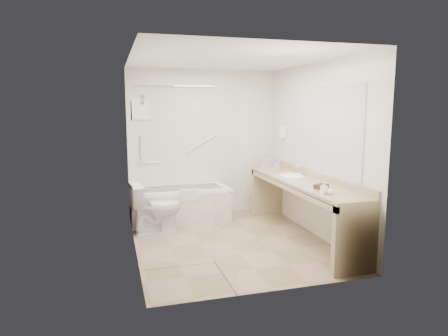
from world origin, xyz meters
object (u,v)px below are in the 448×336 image
object	(u,v)px
amenity_basket	(321,186)
bathtub	(180,204)
vanity_counter	(302,195)
toilet	(156,208)
water_bottle_left	(267,161)

from	to	relation	value
amenity_basket	bathtub	bearing A→B (deg)	126.67
vanity_counter	toilet	distance (m)	2.17
vanity_counter	amenity_basket	bearing A→B (deg)	-94.00
toilet	amenity_basket	world-z (taller)	amenity_basket
toilet	amenity_basket	xyz separation A→B (m)	(1.93, -1.45, 0.50)
bathtub	amenity_basket	xyz separation A→B (m)	(1.48, -1.99, 0.60)
toilet	water_bottle_left	xyz separation A→B (m)	(1.94, 0.40, 0.58)
vanity_counter	water_bottle_left	world-z (taller)	water_bottle_left
bathtub	water_bottle_left	world-z (taller)	water_bottle_left
amenity_basket	toilet	bearing A→B (deg)	143.09
vanity_counter	water_bottle_left	size ratio (longest dim) A/B	12.11
bathtub	water_bottle_left	distance (m)	1.64
vanity_counter	water_bottle_left	distance (m)	1.29
water_bottle_left	toilet	bearing A→B (deg)	-168.33
bathtub	toilet	xyz separation A→B (m)	(-0.45, -0.54, 0.10)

